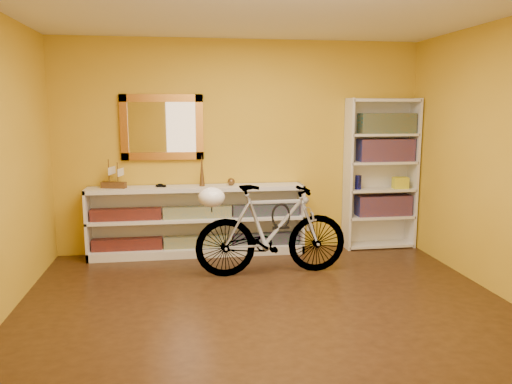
{
  "coord_description": "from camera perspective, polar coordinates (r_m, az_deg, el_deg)",
  "views": [
    {
      "loc": [
        -0.73,
        -4.21,
        1.78
      ],
      "look_at": [
        0.0,
        0.7,
        0.95
      ],
      "focal_mm": 35.37,
      "sensor_mm": 36.0,
      "label": 1
    }
  ],
  "objects": [
    {
      "name": "floor",
      "position": [
        4.63,
        1.31,
        -13.19
      ],
      "size": [
        4.5,
        4.0,
        0.01
      ],
      "primitive_type": "cube",
      "color": "black",
      "rests_on": "ground"
    },
    {
      "name": "ceiling",
      "position": [
        4.35,
        1.44,
        20.43
      ],
      "size": [
        4.5,
        4.0,
        0.01
      ],
      "primitive_type": "cube",
      "color": "silver",
      "rests_on": "ground"
    },
    {
      "name": "back_wall",
      "position": [
        6.27,
        -1.76,
        5.1
      ],
      "size": [
        4.5,
        0.01,
        2.6
      ],
      "primitive_type": "cube",
      "color": "gold",
      "rests_on": "ground"
    },
    {
      "name": "right_wall",
      "position": [
        5.18,
        26.82,
        3.16
      ],
      "size": [
        0.01,
        4.0,
        2.6
      ],
      "primitive_type": "cube",
      "color": "gold",
      "rests_on": "ground"
    },
    {
      "name": "gilt_mirror",
      "position": [
        6.18,
        -10.57,
        7.2
      ],
      "size": [
        0.98,
        0.06,
        0.78
      ],
      "primitive_type": "cube",
      "color": "#96581B",
      "rests_on": "back_wall"
    },
    {
      "name": "wall_socket",
      "position": [
        6.58,
        6.13,
        -4.0
      ],
      "size": [
        0.09,
        0.02,
        0.09
      ],
      "primitive_type": "cube",
      "color": "silver",
      "rests_on": "back_wall"
    },
    {
      "name": "console_unit",
      "position": [
        6.18,
        -6.63,
        -3.25
      ],
      "size": [
        2.6,
        0.35,
        0.85
      ],
      "primitive_type": null,
      "color": "silver",
      "rests_on": "floor"
    },
    {
      "name": "cd_row_lower",
      "position": [
        6.22,
        -6.58,
        -5.58
      ],
      "size": [
        2.5,
        0.13,
        0.14
      ],
      "primitive_type": "cube",
      "color": "black",
      "rests_on": "console_unit"
    },
    {
      "name": "cd_row_upper",
      "position": [
        6.13,
        -6.64,
        -2.28
      ],
      "size": [
        2.5,
        0.13,
        0.14
      ],
      "primitive_type": "cube",
      "color": "#1C5380",
      "rests_on": "console_unit"
    },
    {
      "name": "model_ship",
      "position": [
        6.12,
        -15.84,
        2.0
      ],
      "size": [
        0.3,
        0.18,
        0.34
      ],
      "primitive_type": null,
      "rotation": [
        0.0,
        0.0,
        -0.27
      ],
      "color": "#442913",
      "rests_on": "console_unit"
    },
    {
      "name": "toy_car",
      "position": [
        6.1,
        -10.68,
        0.56
      ],
      "size": [
        0.0,
        0.0,
        0.0
      ],
      "primitive_type": "imported",
      "rotation": [
        0.0,
        0.0,
        1.34
      ],
      "color": "black",
      "rests_on": "console_unit"
    },
    {
      "name": "bronze_ornament",
      "position": [
        6.07,
        -6.14,
        2.46
      ],
      "size": [
        0.07,
        0.07,
        0.38
      ],
      "primitive_type": "cone",
      "color": "brown",
      "rests_on": "console_unit"
    },
    {
      "name": "decorative_orb",
      "position": [
        6.12,
        -2.83,
        1.16
      ],
      "size": [
        0.09,
        0.09,
        0.09
      ],
      "primitive_type": "sphere",
      "color": "brown",
      "rests_on": "console_unit"
    },
    {
      "name": "bookcase",
      "position": [
        6.6,
        13.93,
        1.98
      ],
      "size": [
        0.9,
        0.3,
        1.9
      ],
      "primitive_type": null,
      "color": "silver",
      "rests_on": "floor"
    },
    {
      "name": "book_row_a",
      "position": [
        6.68,
        14.19,
        -1.46
      ],
      "size": [
        0.7,
        0.22,
        0.26
      ],
      "primitive_type": "cube",
      "color": "maroon",
      "rests_on": "bookcase"
    },
    {
      "name": "book_row_b",
      "position": [
        6.59,
        14.44,
        4.62
      ],
      "size": [
        0.7,
        0.22,
        0.28
      ],
      "primitive_type": "cube",
      "color": "maroon",
      "rests_on": "bookcase"
    },
    {
      "name": "book_row_c",
      "position": [
        6.57,
        14.56,
        7.53
      ],
      "size": [
        0.7,
        0.22,
        0.25
      ],
      "primitive_type": "cube",
      "color": "#195159",
      "rests_on": "bookcase"
    },
    {
      "name": "travel_mug",
      "position": [
        6.48,
        11.48,
        1.09
      ],
      "size": [
        0.08,
        0.08,
        0.18
      ],
      "primitive_type": "cylinder",
      "color": "#151991",
      "rests_on": "bookcase"
    },
    {
      "name": "red_tin",
      "position": [
        6.5,
        12.4,
        7.25
      ],
      "size": [
        0.17,
        0.17,
        0.17
      ],
      "primitive_type": "cube",
      "rotation": [
        0.0,
        0.0,
        -0.32
      ],
      "color": "maroon",
      "rests_on": "bookcase"
    },
    {
      "name": "yellow_bag",
      "position": [
        6.67,
        16.01,
        1.0
      ],
      "size": [
        0.19,
        0.14,
        0.15
      ],
      "primitive_type": "cube",
      "rotation": [
        0.0,
        0.0,
        -0.07
      ],
      "color": "yellow",
      "rests_on": "bookcase"
    },
    {
      "name": "bicycle",
      "position": [
        5.41,
        1.8,
        -4.28
      ],
      "size": [
        0.49,
        1.69,
        0.99
      ],
      "primitive_type": "imported",
      "rotation": [
        0.0,
        0.0,
        1.61
      ],
      "color": "silver",
      "rests_on": "floor"
    },
    {
      "name": "helmet",
      "position": [
        5.23,
        -5.05,
        -0.58
      ],
      "size": [
        0.28,
        0.26,
        0.21
      ],
      "primitive_type": "ellipsoid",
      "color": "white",
      "rests_on": "bicycle"
    },
    {
      "name": "u_lock",
      "position": [
        5.39,
        2.84,
        -2.71
      ],
      "size": [
        0.21,
        0.02,
        0.21
      ],
      "primitive_type": "torus",
      "rotation": [
        1.57,
        0.0,
        0.0
      ],
      "color": "black",
      "rests_on": "bicycle"
    }
  ]
}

